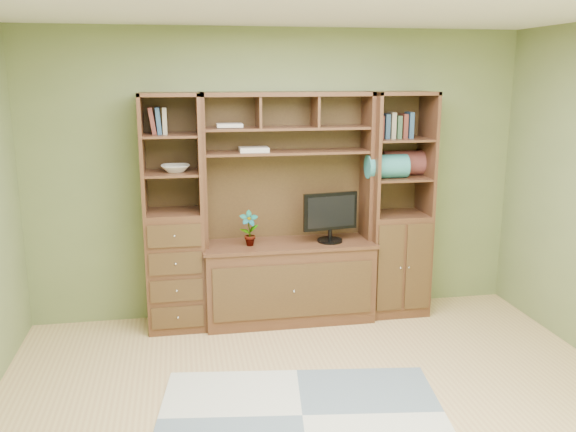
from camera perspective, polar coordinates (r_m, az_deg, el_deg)
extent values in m
cube|color=tan|center=(4.16, 3.99, -18.71)|extent=(4.60, 4.10, 0.04)
cube|color=olive|center=(5.57, -0.84, 3.86)|extent=(4.50, 0.04, 2.60)
cube|color=olive|center=(1.90, 20.10, -15.59)|extent=(4.50, 0.04, 2.60)
cube|color=#4D2C1A|center=(5.37, 0.07, 0.53)|extent=(1.54, 0.53, 2.05)
cube|color=#4D2C1A|center=(5.33, -10.65, 0.20)|extent=(0.50, 0.45, 2.05)
cube|color=#4D2C1A|center=(5.68, 10.23, 1.00)|extent=(0.55, 0.45, 2.05)
cube|color=#A2A7A7|center=(4.21, 1.35, -18.21)|extent=(2.04, 1.50, 0.01)
cube|color=black|center=(5.41, 3.99, 0.73)|extent=(0.53, 0.30, 0.62)
imported|color=#B5623D|center=(5.32, -3.66, -1.17)|extent=(0.16, 0.11, 0.31)
cube|color=beige|center=(5.33, -3.22, 6.24)|extent=(0.25, 0.18, 0.04)
imported|color=beige|center=(5.26, -10.49, 4.41)|extent=(0.24, 0.24, 0.06)
cube|color=teal|center=(5.52, 9.23, 4.61)|extent=(0.36, 0.21, 0.21)
cube|color=brown|center=(5.71, 10.77, 4.90)|extent=(0.41, 0.23, 0.23)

